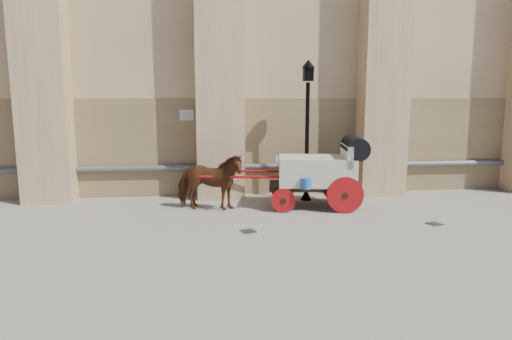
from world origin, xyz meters
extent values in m
plane|color=gray|center=(0.00, 0.00, 0.00)|extent=(90.00, 90.00, 0.00)
cube|color=#8D754F|center=(2.00, 4.15, 1.50)|extent=(44.00, 0.35, 3.00)
cylinder|color=#59595B|center=(2.00, 3.88, 0.90)|extent=(42.00, 0.18, 0.18)
cube|color=beige|center=(-2.00, 3.97, 2.50)|extent=(0.42, 0.04, 0.32)
imported|color=#5C2D12|center=(-1.35, 2.07, 0.78)|extent=(1.97, 1.18, 1.56)
cube|color=black|center=(1.50, 2.14, 0.60)|extent=(2.52, 1.42, 0.13)
cube|color=beige|center=(1.61, 2.13, 1.03)|extent=(2.24, 1.64, 0.76)
cube|color=beige|center=(2.41, 2.01, 1.47)|extent=(0.36, 1.37, 0.60)
cube|color=beige|center=(0.69, 2.26, 1.30)|extent=(0.55, 1.24, 0.11)
cylinder|color=black|center=(2.63, 1.98, 1.68)|extent=(0.80, 1.43, 0.61)
cylinder|color=#A30E10|center=(2.21, 1.36, 0.49)|extent=(0.98, 0.21, 0.98)
cylinder|color=#A30E10|center=(2.40, 2.69, 0.49)|extent=(0.98, 0.21, 0.98)
cylinder|color=#A30E10|center=(0.60, 1.60, 0.33)|extent=(0.65, 0.16, 0.65)
cylinder|color=#A30E10|center=(0.79, 2.93, 0.33)|extent=(0.65, 0.16, 0.65)
cylinder|color=#A30E10|center=(-0.34, 1.92, 0.92)|extent=(2.59, 0.45, 0.08)
cylinder|color=#A30E10|center=(-0.20, 2.89, 0.92)|extent=(2.59, 0.45, 0.08)
cylinder|color=blue|center=(1.18, 1.42, 0.81)|extent=(0.28, 0.28, 0.28)
cylinder|color=black|center=(1.52, 3.01, 1.73)|extent=(0.12, 0.12, 3.46)
cone|color=black|center=(1.52, 3.01, 0.17)|extent=(0.35, 0.35, 0.35)
cube|color=black|center=(1.52, 3.01, 3.70)|extent=(0.27, 0.27, 0.40)
cone|color=black|center=(1.52, 3.01, 3.99)|extent=(0.38, 0.38, 0.23)
cube|color=black|center=(-0.49, -0.01, 0.01)|extent=(0.41, 0.41, 0.01)
cube|color=black|center=(4.06, 0.11, 0.01)|extent=(0.42, 0.42, 0.01)
camera|label=1|loc=(-1.38, -10.08, 3.08)|focal=32.00mm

